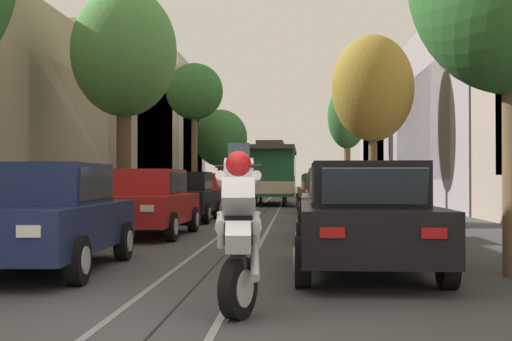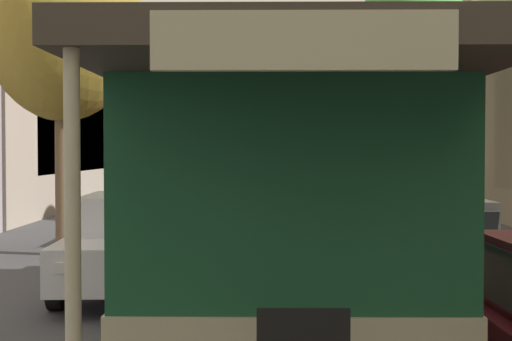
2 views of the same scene
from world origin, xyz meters
TOP-DOWN VIEW (x-y plane):
  - ground_plane at (0.00, 24.36)m, footprint 160.00×160.00m
  - trolley_track_rails at (0.00, 28.45)m, footprint 1.14×68.91m
  - building_facade_left at (-10.16, 30.21)m, footprint 5.67×60.61m
  - building_facade_right at (10.03, 26.70)m, footprint 5.92×60.61m
  - parked_car_navy_near_left at (-2.43, 3.68)m, footprint 2.11×4.41m
  - parked_car_red_second_left at (-2.26, 9.75)m, footprint 2.08×4.40m
  - parked_car_black_mid_left at (-2.28, 15.40)m, footprint 2.03×4.37m
  - parked_car_red_fourth_left at (-2.38, 20.88)m, footprint 2.05×4.38m
  - parked_car_silver_fifth_left at (-2.44, 27.19)m, footprint 2.11×4.41m
  - parked_car_maroon_sixth_left at (-2.44, 32.56)m, footprint 2.01×4.37m
  - parked_car_white_far_left at (-2.25, 38.33)m, footprint 2.00×4.36m
  - parked_car_black_near_right at (2.23, 3.63)m, footprint 2.02×4.37m
  - parked_car_grey_second_right at (2.31, 9.66)m, footprint 2.05×4.38m
  - parked_car_red_mid_right at (2.48, 15.28)m, footprint 2.05×4.38m
  - parked_car_brown_fourth_right at (2.35, 21.11)m, footprint 2.08×4.40m
  - parked_car_white_fifth_right at (2.35, 26.61)m, footprint 2.13×4.42m
  - street_tree_kerb_left_second at (-4.55, 16.46)m, footprint 3.58×3.34m
  - street_tree_kerb_left_mid at (-4.27, 30.61)m, footprint 3.13×2.65m
  - street_tree_kerb_left_fourth at (-4.21, 43.05)m, footprint 3.92×3.96m
  - street_tree_kerb_right_second at (4.54, 22.72)m, footprint 3.48×3.17m
  - street_tree_kerb_right_mid at (4.70, 38.81)m, footprint 2.60×2.12m
  - cable_car_trolley at (0.00, 29.91)m, footprint 2.68×9.15m
  - motorcycle_with_rider at (0.67, 0.91)m, footprint 0.55×1.88m
  - pedestrian_on_right_pavement at (-5.60, 23.23)m, footprint 0.55×0.42m
  - pedestrian_crossing_far at (-5.39, 27.89)m, footprint 0.55×0.37m

SIDE VIEW (x-z plane):
  - ground_plane at x=0.00m, z-range 0.00..0.00m
  - trolley_track_rails at x=0.00m, z-range 0.00..0.01m
  - parked_car_navy_near_left at x=-2.43m, z-range 0.01..1.59m
  - parked_car_red_second_left at x=-2.26m, z-range 0.01..1.59m
  - parked_car_black_mid_left at x=-2.28m, z-range 0.01..1.59m
  - parked_car_red_fourth_left at x=-2.38m, z-range 0.01..1.59m
  - parked_car_silver_fifth_left at x=-2.44m, z-range 0.01..1.59m
  - parked_car_maroon_sixth_left at x=-2.44m, z-range 0.01..1.59m
  - parked_car_white_far_left at x=-2.25m, z-range 0.01..1.59m
  - parked_car_black_near_right at x=2.23m, z-range 0.01..1.59m
  - parked_car_grey_second_right at x=2.31m, z-range 0.01..1.59m
  - parked_car_red_mid_right at x=2.48m, z-range 0.01..1.59m
  - parked_car_brown_fourth_right at x=2.35m, z-range 0.01..1.59m
  - parked_car_white_fifth_right at x=2.35m, z-range 0.01..1.59m
  - motorcycle_with_rider at x=0.67m, z-range 0.04..1.79m
  - pedestrian_on_right_pavement at x=-5.60m, z-range 0.11..1.77m
  - pedestrian_crossing_far at x=-5.39m, z-range 0.12..1.86m
  - cable_car_trolley at x=0.00m, z-range 0.02..3.30m
  - street_tree_kerb_left_fourth at x=-4.21m, z-range 1.12..7.58m
  - building_facade_left at x=-10.16m, z-range -0.82..10.07m
  - building_facade_right at x=10.03m, z-range -0.22..9.63m
  - street_tree_kerb_right_second at x=4.54m, z-range 1.44..8.92m
  - street_tree_kerb_right_mid at x=4.70m, z-range 1.58..9.27m
  - street_tree_kerb_left_second at x=-4.55m, z-range 1.66..9.54m
  - street_tree_kerb_left_mid at x=-4.27m, z-range 2.23..9.95m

